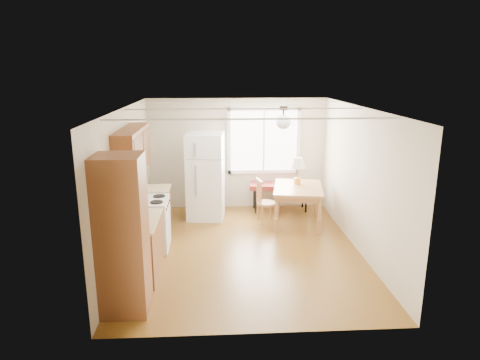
{
  "coord_description": "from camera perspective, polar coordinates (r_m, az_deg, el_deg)",
  "views": [
    {
      "loc": [
        -0.5,
        -7.04,
        3.11
      ],
      "look_at": [
        -0.05,
        0.51,
        1.15
      ],
      "focal_mm": 32.0,
      "sensor_mm": 36.0,
      "label": 1
    }
  ],
  "objects": [
    {
      "name": "window_unit",
      "position": [
        9.7,
        3.19,
        5.25
      ],
      "size": [
        1.64,
        0.05,
        1.51
      ],
      "color": "white",
      "rests_on": "room_shell"
    },
    {
      "name": "dining_table",
      "position": [
        8.78,
        7.73,
        -1.56
      ],
      "size": [
        1.17,
        1.43,
        0.8
      ],
      "rotation": [
        0.0,
        0.0,
        -0.18
      ],
      "color": "#A06B3D",
      "rests_on": "ground"
    },
    {
      "name": "table_lamp",
      "position": [
        8.88,
        7.74,
        2.0
      ],
      "size": [
        0.32,
        0.32,
        0.56
      ],
      "rotation": [
        0.0,
        0.0,
        0.43
      ],
      "color": "gold",
      "rests_on": "dining_table"
    },
    {
      "name": "pendant_light",
      "position": [
        7.58,
        5.8,
        7.84
      ],
      "size": [
        0.26,
        0.26,
        0.4
      ],
      "color": "black",
      "rests_on": "room_shell"
    },
    {
      "name": "bench",
      "position": [
        9.64,
        5.36,
        -0.9
      ],
      "size": [
        1.4,
        0.66,
        0.62
      ],
      "rotation": [
        0.0,
        0.0,
        -0.13
      ],
      "color": "maroon",
      "rests_on": "ground"
    },
    {
      "name": "coffee_maker",
      "position": [
        6.3,
        -14.42,
        -5.24
      ],
      "size": [
        0.23,
        0.27,
        0.35
      ],
      "rotation": [
        0.0,
        0.0,
        0.26
      ],
      "color": "black",
      "rests_on": "kitchen_run"
    },
    {
      "name": "kitchen_run",
      "position": [
        6.9,
        -13.39,
        -5.08
      ],
      "size": [
        0.65,
        3.4,
        2.2
      ],
      "color": "brown",
      "rests_on": "ground"
    },
    {
      "name": "kettle",
      "position": [
        6.51,
        -14.29,
        -4.84
      ],
      "size": [
        0.13,
        0.13,
        0.25
      ],
      "color": "red",
      "rests_on": "kitchen_run"
    },
    {
      "name": "chair",
      "position": [
        8.85,
        3.04,
        -2.48
      ],
      "size": [
        0.43,
        0.42,
        0.92
      ],
      "rotation": [
        0.0,
        0.0,
        0.21
      ],
      "color": "#A06B3D",
      "rests_on": "ground"
    },
    {
      "name": "refrigerator",
      "position": [
        9.09,
        -4.62,
        0.52
      ],
      "size": [
        0.83,
        0.83,
        1.83
      ],
      "rotation": [
        0.0,
        0.0,
        -0.11
      ],
      "color": "white",
      "rests_on": "ground"
    },
    {
      "name": "room_shell",
      "position": [
        7.29,
        0.66,
        -0.24
      ],
      "size": [
        4.6,
        5.6,
        2.62
      ],
      "color": "#563511",
      "rests_on": "ground"
    }
  ]
}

